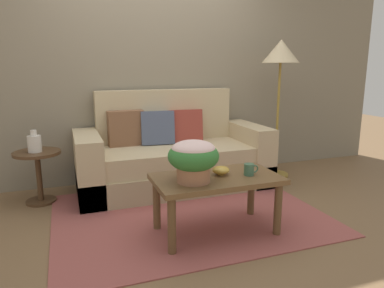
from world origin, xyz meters
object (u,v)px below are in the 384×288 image
coffee_mug (249,169)px  snack_bowl (221,170)px  side_table (38,167)px  table_vase (34,143)px  potted_plant (193,157)px  coffee_table (217,185)px  couch (172,158)px  floor_lamp (281,61)px

coffee_mug → snack_bowl: bearing=157.4°
side_table → snack_bowl: size_ratio=3.74×
table_vase → potted_plant: bearing=-46.6°
coffee_table → side_table: (-1.38, 1.20, -0.04)m
potted_plant → table_vase: size_ratio=1.80×
couch → coffee_table: 1.23m
coffee_table → snack_bowl: 0.13m
coffee_table → snack_bowl: bearing=32.2°
side_table → couch: bearing=1.0°
potted_plant → snack_bowl: bearing=18.6°
couch → floor_lamp: floor_lamp is taller
side_table → potted_plant: (1.16, -1.26, 0.31)m
floor_lamp → table_vase: bearing=179.7°
coffee_table → floor_lamp: floor_lamp is taller
floor_lamp → potted_plant: floor_lamp is taller
couch → snack_bowl: 1.21m
potted_plant → table_vase: bearing=133.4°
coffee_mug → table_vase: bearing=143.1°
coffee_table → side_table: side_table is taller
snack_bowl → coffee_table: bearing=-147.8°
coffee_mug → table_vase: 2.07m
snack_bowl → table_vase: table_vase is taller
coffee_mug → snack_bowl: size_ratio=0.90×
side_table → table_vase: (-0.01, -0.02, 0.25)m
couch → coffee_table: couch is taller
coffee_table → coffee_mug: bearing=-12.1°
coffee_table → table_vase: bearing=139.6°
snack_bowl → table_vase: 1.85m
table_vase → side_table: bearing=54.4°
couch → coffee_table: (0.00, -1.23, 0.07)m
side_table → snack_bowl: 1.86m
side_table → table_vase: size_ratio=2.44×
coffee_mug → snack_bowl: (-0.21, 0.09, -0.01)m
snack_bowl → table_vase: size_ratio=0.65×
table_vase → snack_bowl: bearing=-38.6°
floor_lamp → table_vase: floor_lamp is taller
potted_plant → table_vase: 1.71m
coffee_table → side_table: 1.83m
side_table → floor_lamp: floor_lamp is taller
coffee_table → coffee_mug: coffee_mug is taller
floor_lamp → snack_bowl: (-1.26, -1.14, -0.88)m
floor_lamp → coffee_mug: floor_lamp is taller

